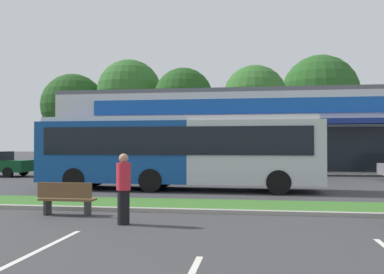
{
  "coord_description": "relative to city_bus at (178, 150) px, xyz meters",
  "views": [
    {
      "loc": [
        1.29,
        0.3,
        2.01
      ],
      "look_at": [
        -1.33,
        18.1,
        2.34
      ],
      "focal_mm": 39.89,
      "sensor_mm": 36.0,
      "label": 1
    }
  ],
  "objects": [
    {
      "name": "grass_median",
      "position": [
        2.11,
        -5.09,
        -1.71
      ],
      "size": [
        56.0,
        2.2,
        0.12
      ],
      "primitive_type": "cube",
      "color": "#386B28",
      "rests_on": "ground_plane"
    },
    {
      "name": "curb_lip",
      "position": [
        2.11,
        -6.31,
        -1.71
      ],
      "size": [
        56.0,
        0.24,
        0.12
      ],
      "primitive_type": "cube",
      "color": "#99968C",
      "rests_on": "ground_plane"
    },
    {
      "name": "parking_stripe_1",
      "position": [
        -0.67,
        -11.72,
        -1.76
      ],
      "size": [
        0.12,
        4.8,
        0.01
      ],
      "primitive_type": "cube",
      "color": "silver",
      "rests_on": "ground_plane"
    },
    {
      "name": "storefront_building",
      "position": [
        4.12,
        16.97,
        1.26
      ],
      "size": [
        30.8,
        13.46,
        6.05
      ],
      "color": "silver",
      "rests_on": "ground_plane"
    },
    {
      "name": "tree_far_left",
      "position": [
        -17.18,
        27.4,
        4.74
      ],
      "size": [
        7.23,
        7.23,
        10.14
      ],
      "color": "#473323",
      "rests_on": "ground_plane"
    },
    {
      "name": "tree_left",
      "position": [
        -10.5,
        27.34,
        6.16
      ],
      "size": [
        7.25,
        7.25,
        11.57
      ],
      "color": "#473323",
      "rests_on": "ground_plane"
    },
    {
      "name": "tree_mid_left",
      "position": [
        -3.81,
        24.14,
        5.11
      ],
      "size": [
        6.01,
        6.01,
        9.9
      ],
      "color": "#473323",
      "rests_on": "ground_plane"
    },
    {
      "name": "tree_mid",
      "position": [
        3.43,
        23.34,
        4.91
      ],
      "size": [
        6.27,
        6.27,
        9.83
      ],
      "color": "#473323",
      "rests_on": "ground_plane"
    },
    {
      "name": "tree_mid_right",
      "position": [
        10.2,
        27.19,
        5.63
      ],
      "size": [
        8.01,
        8.01,
        11.41
      ],
      "color": "#473323",
      "rests_on": "ground_plane"
    },
    {
      "name": "city_bus",
      "position": [
        0.0,
        0.0,
        0.0
      ],
      "size": [
        12.63,
        2.89,
        3.25
      ],
      "rotation": [
        0.0,
        0.0,
        -0.02
      ],
      "color": "#144793",
      "rests_on": "ground_plane"
    },
    {
      "name": "bus_stop_bench",
      "position": [
        -1.91,
        -7.28,
        -1.26
      ],
      "size": [
        1.6,
        0.45,
        0.95
      ],
      "rotation": [
        0.0,
        0.0,
        3.14
      ],
      "color": "brown",
      "rests_on": "ground_plane"
    },
    {
      "name": "car_2",
      "position": [
        -4.09,
        6.84,
        -1.03
      ],
      "size": [
        4.7,
        2.0,
        1.42
      ],
      "color": "black",
      "rests_on": "ground_plane"
    },
    {
      "name": "car_4",
      "position": [
        3.58,
        6.83,
        -1.0
      ],
      "size": [
        4.47,
        2.02,
        1.5
      ],
      "color": "navy",
      "rests_on": "ground_plane"
    },
    {
      "name": "pedestrian_mid",
      "position": [
        0.11,
        -8.36,
        -0.87
      ],
      "size": [
        0.36,
        0.36,
        1.79
      ],
      "rotation": [
        0.0,
        0.0,
        2.71
      ],
      "color": "black",
      "rests_on": "ground_plane"
    }
  ]
}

